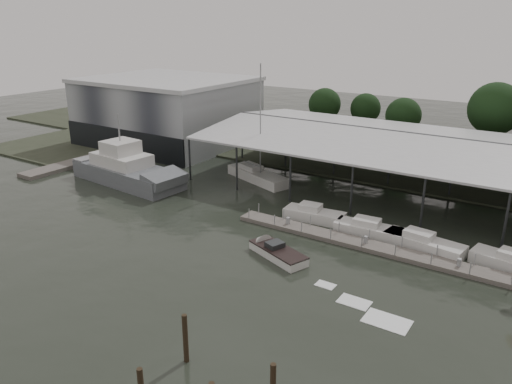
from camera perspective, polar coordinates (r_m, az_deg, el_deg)
The scene contains 13 objects.
ground at distance 45.08m, azimuth -9.49°, elevation -6.57°, with size 200.00×200.00×0.00m, color #232921.
land_strip_far at distance 79.09m, azimuth 11.51°, elevation 4.74°, with size 140.00×30.00×0.30m.
land_strip_west at distance 92.41m, azimuth -15.33°, elevation 6.52°, with size 20.00×40.00×0.30m.
storage_warehouse at distance 82.87m, azimuth -10.06°, elevation 9.16°, with size 24.50×20.50×10.50m.
covered_boat_shed at distance 59.90m, azimuth 21.86°, elevation 5.04°, with size 58.24×24.00×6.96m.
trawler_dock at distance 75.02m, azimuth -19.28°, elevation 3.36°, with size 3.00×18.00×0.50m.
floating_dock at distance 45.72m, azimuth 13.54°, elevation -6.20°, with size 28.00×2.00×1.40m.
grey_trawler at distance 63.78m, azimuth -14.44°, elevation 2.39°, with size 16.52×6.60×8.84m.
white_sailboat at distance 62.93m, azimuth 0.13°, elevation 1.92°, with size 10.03×5.71×14.69m.
speedboat_underway at distance 43.49m, azimuth 2.10°, elevation -6.73°, with size 16.81×7.64×2.00m.
moored_cruiser_0 at distance 50.95m, azimuth 6.63°, elevation -2.55°, with size 6.31×2.74×1.70m.
moored_cruiser_1 at distance 48.25m, azimuth 12.98°, elevation -4.23°, with size 7.01×2.63×1.70m.
moored_cruiser_2 at distance 46.79m, azimuth 18.56°, elevation -5.54°, with size 7.27×3.15×1.70m.
Camera 1 is at (28.16, -29.32, 19.47)m, focal length 35.00 mm.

